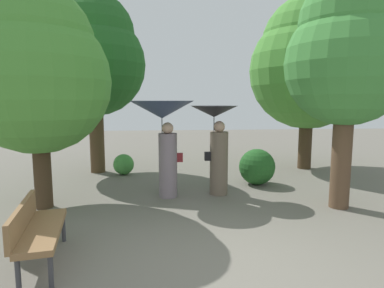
{
  "coord_description": "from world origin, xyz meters",
  "views": [
    {
      "loc": [
        -0.7,
        -3.95,
        2.16
      ],
      "look_at": [
        0.0,
        3.75,
        1.13
      ],
      "focal_mm": 30.54,
      "sensor_mm": 36.0,
      "label": 1
    }
  ],
  "objects_px": {
    "person_right": "(216,136)",
    "tree_near_right": "(348,52)",
    "tree_near_left": "(36,69)",
    "tree_mid_left": "(94,55)",
    "person_left": "(163,124)",
    "tree_mid_right": "(309,62)",
    "park_bench": "(36,227)"
  },
  "relations": [
    {
      "from": "person_right",
      "to": "tree_near_right",
      "type": "relative_size",
      "value": 0.45
    },
    {
      "from": "tree_near_left",
      "to": "tree_near_right",
      "type": "relative_size",
      "value": 0.95
    },
    {
      "from": "tree_near_left",
      "to": "tree_mid_left",
      "type": "distance_m",
      "value": 3.42
    },
    {
      "from": "person_left",
      "to": "tree_mid_right",
      "type": "distance_m",
      "value": 5.54
    },
    {
      "from": "tree_near_right",
      "to": "person_right",
      "type": "bearing_deg",
      "value": 153.82
    },
    {
      "from": "tree_near_left",
      "to": "tree_mid_right",
      "type": "height_order",
      "value": "tree_mid_right"
    },
    {
      "from": "tree_near_left",
      "to": "tree_near_right",
      "type": "xyz_separation_m",
      "value": [
        5.98,
        -0.52,
        0.33
      ]
    },
    {
      "from": "tree_near_right",
      "to": "tree_mid_left",
      "type": "xyz_separation_m",
      "value": [
        -5.54,
        3.84,
        0.39
      ]
    },
    {
      "from": "tree_near_right",
      "to": "tree_mid_left",
      "type": "height_order",
      "value": "tree_mid_left"
    },
    {
      "from": "person_left",
      "to": "tree_mid_left",
      "type": "xyz_separation_m",
      "value": [
        -2.0,
        2.79,
        1.81
      ]
    },
    {
      "from": "person_right",
      "to": "tree_mid_left",
      "type": "height_order",
      "value": "tree_mid_left"
    },
    {
      "from": "tree_near_left",
      "to": "tree_mid_left",
      "type": "xyz_separation_m",
      "value": [
        0.44,
        3.32,
        0.71
      ]
    },
    {
      "from": "person_right",
      "to": "tree_mid_right",
      "type": "height_order",
      "value": "tree_mid_right"
    },
    {
      "from": "tree_near_left",
      "to": "tree_mid_left",
      "type": "height_order",
      "value": "tree_mid_left"
    },
    {
      "from": "person_left",
      "to": "tree_mid_left",
      "type": "distance_m",
      "value": 3.88
    },
    {
      "from": "person_left",
      "to": "tree_mid_left",
      "type": "height_order",
      "value": "tree_mid_left"
    },
    {
      "from": "park_bench",
      "to": "tree_mid_right",
      "type": "distance_m",
      "value": 8.87
    },
    {
      "from": "person_left",
      "to": "person_right",
      "type": "xyz_separation_m",
      "value": [
        1.2,
        0.11,
        -0.29
      ]
    },
    {
      "from": "tree_mid_left",
      "to": "person_right",
      "type": "bearing_deg",
      "value": -40.05
    },
    {
      "from": "tree_mid_right",
      "to": "tree_near_right",
      "type": "bearing_deg",
      "value": -104.17
    },
    {
      "from": "park_bench",
      "to": "tree_mid_left",
      "type": "relative_size",
      "value": 0.3
    },
    {
      "from": "tree_near_left",
      "to": "tree_near_right",
      "type": "height_order",
      "value": "tree_near_right"
    },
    {
      "from": "person_right",
      "to": "tree_mid_right",
      "type": "bearing_deg",
      "value": -57.31
    },
    {
      "from": "person_left",
      "to": "tree_mid_right",
      "type": "height_order",
      "value": "tree_mid_right"
    },
    {
      "from": "tree_near_left",
      "to": "person_right",
      "type": "bearing_deg",
      "value": 9.89
    },
    {
      "from": "person_left",
      "to": "tree_near_right",
      "type": "xyz_separation_m",
      "value": [
        3.54,
        -1.05,
        1.43
      ]
    },
    {
      "from": "tree_mid_right",
      "to": "tree_mid_left",
      "type": "bearing_deg",
      "value": 179.66
    },
    {
      "from": "person_left",
      "to": "tree_mid_right",
      "type": "xyz_separation_m",
      "value": [
        4.5,
        2.76,
        1.69
      ]
    },
    {
      "from": "person_right",
      "to": "park_bench",
      "type": "height_order",
      "value": "person_right"
    },
    {
      "from": "tree_mid_left",
      "to": "tree_near_right",
      "type": "bearing_deg",
      "value": -34.72
    },
    {
      "from": "person_right",
      "to": "tree_mid_left",
      "type": "relative_size",
      "value": 0.39
    },
    {
      "from": "person_left",
      "to": "person_right",
      "type": "bearing_deg",
      "value": -90.85
    }
  ]
}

